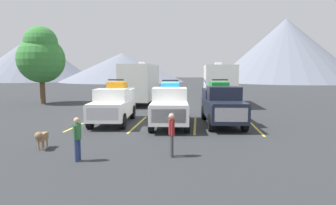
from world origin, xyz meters
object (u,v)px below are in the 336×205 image
object	(u,v)px
camper_trailer_b	(219,82)
camper_trailer_a	(140,82)
pickup_truck_c	(222,103)
dog	(41,137)
pickup_truck_a	(114,103)
person_b	(77,136)
person_a	(172,132)
pickup_truck_b	(170,104)

from	to	relation	value
camper_trailer_b	camper_trailer_a	bearing A→B (deg)	-178.12
pickup_truck_c	dog	distance (m)	10.12
camper_trailer_a	dog	world-z (taller)	camper_trailer_a
camper_trailer_a	pickup_truck_a	bearing A→B (deg)	-88.39
person_b	pickup_truck_c	bearing A→B (deg)	54.77
person_a	person_b	bearing A→B (deg)	-164.79
camper_trailer_b	person_a	size ratio (longest dim) A/B	5.24
pickup_truck_b	person_a	bearing A→B (deg)	-84.07
camper_trailer_a	camper_trailer_b	world-z (taller)	camper_trailer_a
camper_trailer_b	dog	size ratio (longest dim) A/B	9.00
pickup_truck_c	pickup_truck_a	bearing A→B (deg)	-178.57
pickup_truck_c	person_b	xyz separation A→B (m)	(-5.59, -7.91, -0.33)
dog	camper_trailer_a	bearing A→B (deg)	86.86
pickup_truck_b	pickup_truck_c	bearing A→B (deg)	11.25
pickup_truck_b	pickup_truck_c	distance (m)	3.09
camper_trailer_b	pickup_truck_b	bearing A→B (deg)	-108.57
camper_trailer_b	person_b	distance (m)	18.83
pickup_truck_b	person_a	xyz separation A→B (m)	(0.67, -6.43, -0.28)
pickup_truck_c	person_a	size ratio (longest dim) A/B	3.62
person_a	pickup_truck_a	bearing A→B (deg)	121.07
pickup_truck_c	dog	xyz separation A→B (m)	(-7.67, -6.57, -0.71)
pickup_truck_a	camper_trailer_a	size ratio (longest dim) A/B	0.63
person_b	dog	world-z (taller)	person_b
pickup_truck_c	camper_trailer_b	distance (m)	9.93
pickup_truck_a	pickup_truck_b	xyz separation A→B (m)	(3.47, -0.44, 0.03)
pickup_truck_b	camper_trailer_b	xyz separation A→B (m)	(3.52, 10.48, 0.86)
camper_trailer_a	person_b	xyz separation A→B (m)	(1.19, -17.55, -1.21)
person_b	dog	size ratio (longest dim) A/B	1.65
pickup_truck_c	person_b	distance (m)	9.69
pickup_truck_a	pickup_truck_c	distance (m)	6.51
pickup_truck_c	person_b	world-z (taller)	pickup_truck_c
camper_trailer_b	person_b	xyz separation A→B (m)	(-6.08, -17.79, -1.18)
camper_trailer_b	person_a	xyz separation A→B (m)	(-2.85, -16.91, -1.14)
person_a	dog	bearing A→B (deg)	174.97
pickup_truck_a	camper_trailer_a	world-z (taller)	camper_trailer_a
camper_trailer_a	person_a	distance (m)	17.29
person_a	person_b	world-z (taller)	person_a
camper_trailer_b	pickup_truck_c	bearing A→B (deg)	-92.83
person_a	pickup_truck_c	bearing A→B (deg)	71.43
dog	pickup_truck_c	bearing A→B (deg)	40.58
camper_trailer_b	dog	xyz separation A→B (m)	(-8.16, -16.45, -1.56)
pickup_truck_b	dog	size ratio (longest dim) A/B	6.20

